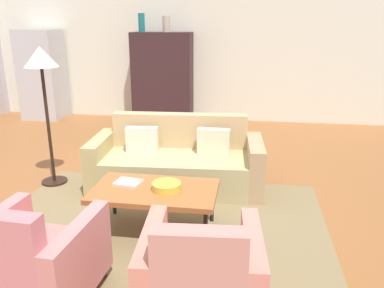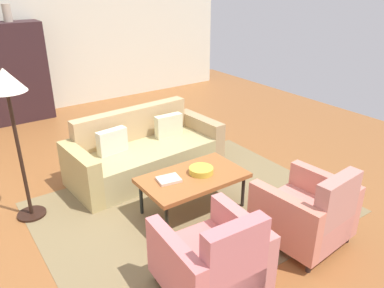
# 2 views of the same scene
# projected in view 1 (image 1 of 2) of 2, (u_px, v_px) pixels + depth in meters

# --- Properties ---
(ground_plane) EXTENTS (10.27, 10.27, 0.00)m
(ground_plane) POSITION_uv_depth(u_px,v_px,m) (132.00, 202.00, 4.46)
(ground_plane) COLOR #93582C
(wall_back) EXTENTS (8.56, 0.12, 2.80)m
(wall_back) POSITION_uv_depth(u_px,v_px,m) (190.00, 52.00, 7.99)
(wall_back) COLOR silver
(wall_back) RESTS_ON ground
(area_rug) EXTENTS (3.40, 2.60, 0.01)m
(area_rug) POSITION_uv_depth(u_px,v_px,m) (157.00, 228.00, 3.91)
(area_rug) COLOR olive
(area_rug) RESTS_ON ground
(couch) EXTENTS (2.16, 1.04, 0.86)m
(couch) POSITION_uv_depth(u_px,v_px,m) (178.00, 163.00, 4.89)
(couch) COLOR tan
(couch) RESTS_ON ground
(coffee_table) EXTENTS (1.20, 0.70, 0.45)m
(coffee_table) POSITION_uv_depth(u_px,v_px,m) (155.00, 192.00, 3.73)
(coffee_table) COLOR black
(coffee_table) RESTS_ON ground
(armchair_left) EXTENTS (0.84, 0.84, 0.88)m
(armchair_left) POSITION_uv_depth(u_px,v_px,m) (32.00, 264.00, 2.75)
(armchair_left) COLOR #3A2920
(armchair_left) RESTS_ON ground
(armchair_right) EXTENTS (0.87, 0.87, 0.88)m
(armchair_right) POSITION_uv_depth(u_px,v_px,m) (201.00, 281.00, 2.57)
(armchair_right) COLOR #381F1B
(armchair_right) RESTS_ON ground
(fruit_bowl) EXTENTS (0.28, 0.28, 0.07)m
(fruit_bowl) POSITION_uv_depth(u_px,v_px,m) (166.00, 186.00, 3.69)
(fruit_bowl) COLOR gold
(fruit_bowl) RESTS_ON coffee_table
(book_stack) EXTENTS (0.28, 0.24, 0.03)m
(book_stack) POSITION_uv_depth(u_px,v_px,m) (128.00, 183.00, 3.82)
(book_stack) COLOR beige
(book_stack) RESTS_ON coffee_table
(cabinet) EXTENTS (1.20, 0.51, 1.80)m
(cabinet) POSITION_uv_depth(u_px,v_px,m) (163.00, 78.00, 7.89)
(cabinet) COLOR #321E21
(cabinet) RESTS_ON ground
(vase_tall) EXTENTS (0.13, 0.13, 0.36)m
(vase_tall) POSITION_uv_depth(u_px,v_px,m) (142.00, 23.00, 7.62)
(vase_tall) COLOR #196A6B
(vase_tall) RESTS_ON cabinet
(vase_round) EXTENTS (0.15, 0.15, 0.30)m
(vase_round) POSITION_uv_depth(u_px,v_px,m) (166.00, 24.00, 7.55)
(vase_round) COLOR #B7A792
(vase_round) RESTS_ON cabinet
(refrigerator) EXTENTS (0.80, 0.73, 1.85)m
(refrigerator) POSITION_uv_depth(u_px,v_px,m) (42.00, 75.00, 8.16)
(refrigerator) COLOR #B7BABF
(refrigerator) RESTS_ON ground
(floor_lamp) EXTENTS (0.40, 0.40, 1.72)m
(floor_lamp) POSITION_uv_depth(u_px,v_px,m) (42.00, 70.00, 4.58)
(floor_lamp) COLOR black
(floor_lamp) RESTS_ON ground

